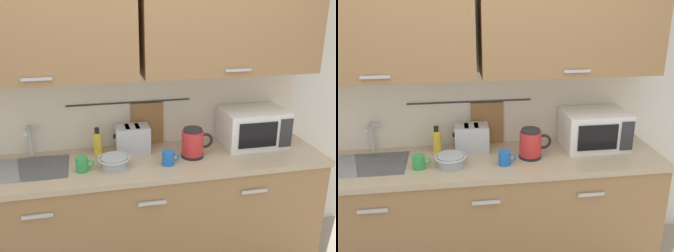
{
  "view_description": "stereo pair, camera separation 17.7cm",
  "coord_description": "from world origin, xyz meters",
  "views": [
    {
      "loc": [
        -0.35,
        -2.04,
        1.99
      ],
      "look_at": [
        0.18,
        0.33,
        1.12
      ],
      "focal_mm": 40.36,
      "sensor_mm": 36.0,
      "label": 1
    },
    {
      "loc": [
        -0.17,
        -2.08,
        1.99
      ],
      "look_at": [
        0.18,
        0.33,
        1.12
      ],
      "focal_mm": 40.36,
      "sensor_mm": 36.0,
      "label": 2
    }
  ],
  "objects": [
    {
      "name": "counter_unit",
      "position": [
        -0.01,
        0.3,
        0.46
      ],
      "size": [
        2.53,
        0.64,
        0.9
      ],
      "color": "#997047",
      "rests_on": "ground"
    },
    {
      "name": "back_wall_assembly",
      "position": [
        0.0,
        0.53,
        1.52
      ],
      "size": [
        3.7,
        0.41,
        2.5
      ],
      "color": "silver",
      "rests_on": "ground"
    },
    {
      "name": "sink_faucet",
      "position": [
        -0.76,
        0.53,
        1.04
      ],
      "size": [
        0.09,
        0.17,
        0.22
      ],
      "color": "#B2B5BA",
      "rests_on": "counter_unit"
    },
    {
      "name": "microwave",
      "position": [
        0.84,
        0.41,
        1.04
      ],
      "size": [
        0.46,
        0.35,
        0.27
      ],
      "color": "white",
      "rests_on": "counter_unit"
    },
    {
      "name": "electric_kettle",
      "position": [
        0.34,
        0.28,
        1.0
      ],
      "size": [
        0.23,
        0.16,
        0.21
      ],
      "color": "black",
      "rests_on": "counter_unit"
    },
    {
      "name": "dish_soap_bottle",
      "position": [
        -0.3,
        0.46,
        0.99
      ],
      "size": [
        0.06,
        0.06,
        0.2
      ],
      "color": "yellow",
      "rests_on": "counter_unit"
    },
    {
      "name": "mug_near_sink",
      "position": [
        -0.41,
        0.21,
        0.95
      ],
      "size": [
        0.12,
        0.08,
        0.09
      ],
      "color": "green",
      "rests_on": "counter_unit"
    },
    {
      "name": "mixing_bowl",
      "position": [
        -0.21,
        0.21,
        0.94
      ],
      "size": [
        0.21,
        0.21,
        0.08
      ],
      "color": "#A5ADB7",
      "rests_on": "counter_unit"
    },
    {
      "name": "toaster",
      "position": [
        -0.06,
        0.46,
        1.0
      ],
      "size": [
        0.26,
        0.17,
        0.19
      ],
      "color": "#B7BABF",
      "rests_on": "counter_unit"
    },
    {
      "name": "mug_by_kettle",
      "position": [
        0.15,
        0.18,
        0.95
      ],
      "size": [
        0.12,
        0.08,
        0.09
      ],
      "color": "blue",
      "rests_on": "counter_unit"
    }
  ]
}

